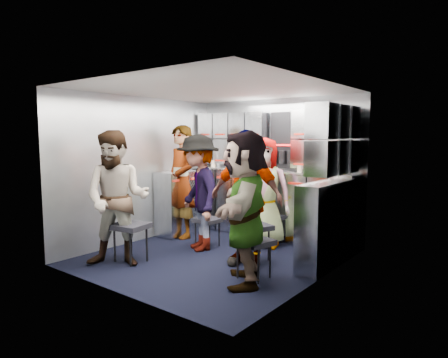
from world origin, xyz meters
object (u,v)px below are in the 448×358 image
Objects in this scene: attendant_standing at (181,182)px; attendant_arc_d at (246,198)px; attendant_arc_b at (199,192)px; attendant_arc_e at (245,208)px; jump_seat_center at (271,218)px; jump_seat_near_right at (254,244)px; attendant_arc_c at (264,192)px; attendant_arc_a at (117,199)px; jump_seat_mid_right at (254,228)px; jump_seat_mid_left at (207,221)px; jump_seat_near_left at (130,228)px.

attendant_arc_d is (1.52, -0.49, -0.04)m from attendant_standing.
attendant_arc_b is 1.37m from attendant_arc_e.
jump_seat_center is 1.48m from jump_seat_near_right.
jump_seat_near_right is 0.27× the size of attendant_arc_e.
attendant_standing is 2.11m from attendant_arc_e.
attendant_standing is 1.12× the size of attendant_arc_c.
jump_seat_center is 2.21m from attendant_arc_a.
attendant_arc_a reaches higher than attendant_arc_b.
attendant_arc_b is (-0.86, -0.04, 0.38)m from jump_seat_mid_right.
attendant_arc_b is at bearing 39.27° from attendant_arc_a.
jump_seat_near_right is 0.25× the size of attendant_standing.
attendant_arc_c is at bearing 40.99° from jump_seat_mid_left.
jump_seat_near_left is 0.42m from attendant_arc_a.
jump_seat_center is at bearing 87.45° from attendant_arc_b.
attendant_arc_e is (1.51, 0.27, 0.38)m from jump_seat_near_left.
attendant_arc_d is (1.17, 0.96, 0.00)m from attendant_arc_a.
jump_seat_mid_left is 0.25× the size of attendant_arc_d.
attendant_standing is 0.75m from attendant_arc_b.
jump_seat_near_right is at bearing -82.94° from attendant_arc_c.
attendant_arc_b is at bearing -151.04° from attendant_arc_c.
attendant_standing is 1.09× the size of attendant_arc_b.
attendant_arc_a reaches higher than jump_seat_near_right.
attendant_standing is (-1.87, 0.81, 0.47)m from jump_seat_near_right.
jump_seat_center is at bearing 168.82° from attendant_arc_e.
jump_seat_near_right is at bearing -6.18° from attendant_standing.
attendant_arc_a is (-1.17, -1.14, 0.40)m from jump_seat_mid_right.
jump_seat_near_left is 0.31× the size of attendant_arc_c.
jump_seat_near_left reaches higher than jump_seat_mid_right.
jump_seat_mid_right is 1.16× the size of jump_seat_near_right.
attendant_arc_a reaches higher than jump_seat_near_left.
jump_seat_center is at bearing 107.69° from jump_seat_mid_right.
attendant_arc_b is at bearing 71.78° from jump_seat_near_left.
jump_seat_mid_right is 0.29× the size of attendant_standing.
jump_seat_near_right is 0.64m from attendant_arc_d.
attendant_arc_d is at bearing 4.02° from attendant_arc_a.
attendant_arc_d is at bearing -75.29° from jump_seat_center.
attendant_standing reaches higher than attendant_arc_e.
attendant_arc_b reaches higher than jump_seat_mid_left.
jump_seat_center is at bearing 49.48° from jump_seat_mid_left.
jump_seat_mid_left is 0.93× the size of jump_seat_near_right.
jump_seat_near_right is 0.27× the size of attendant_arc_d.
attendant_arc_c is at bearing 171.41° from attendant_arc_e.
jump_seat_mid_left is 0.84m from attendant_standing.
jump_seat_near_left is 1.14m from jump_seat_mid_left.
jump_seat_near_left is 0.95× the size of jump_seat_mid_right.
attendant_arc_d is at bearing -92.83° from attendant_arc_c.
attendant_arc_c is 0.95× the size of attendant_arc_e.
attendant_standing reaches higher than jump_seat_center.
jump_seat_mid_right is at bearing 85.37° from attendant_arc_d.
attendant_standing is at bearing -157.10° from jump_seat_center.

